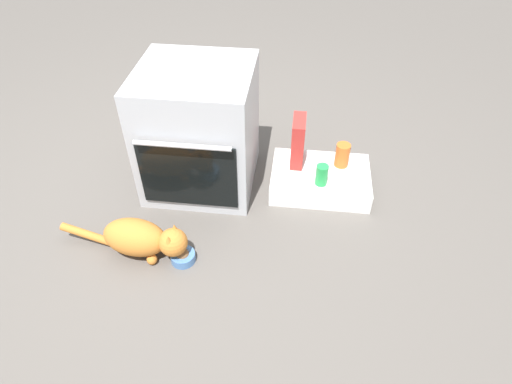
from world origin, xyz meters
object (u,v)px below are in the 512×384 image
object	(u,v)px
food_bowl	(183,256)
oven	(199,130)
sauce_jar	(342,155)
pantry_cabinet	(320,179)
soda_can	(322,175)
cereal_box	(298,141)
cat	(141,238)

from	to	relation	value
food_bowl	oven	bearing A→B (deg)	92.69
oven	sauce_jar	bearing A→B (deg)	5.77
pantry_cabinet	soda_can	distance (m)	0.16
cereal_box	sauce_jar	bearing A→B (deg)	-1.27
pantry_cabinet	soda_can	xyz separation A→B (m)	(-0.00, -0.10, 0.12)
pantry_cabinet	cat	world-z (taller)	cat
food_bowl	cereal_box	xyz separation A→B (m)	(0.51, 0.71, 0.23)
pantry_cabinet	food_bowl	world-z (taller)	pantry_cabinet
food_bowl	sauce_jar	bearing A→B (deg)	42.50
pantry_cabinet	cat	xyz separation A→B (m)	(-0.85, -0.60, 0.05)
pantry_cabinet	cat	size ratio (longest dim) A/B	0.83
oven	sauce_jar	xyz separation A→B (m)	(0.79, 0.08, -0.16)
oven	food_bowl	bearing A→B (deg)	-87.31
pantry_cabinet	soda_can	bearing A→B (deg)	-90.63
oven	cat	distance (m)	0.67
pantry_cabinet	oven	bearing A→B (deg)	-179.57
pantry_cabinet	soda_can	world-z (taller)	soda_can
food_bowl	soda_can	world-z (taller)	soda_can
soda_can	pantry_cabinet	bearing A→B (deg)	89.37
oven	pantry_cabinet	distance (m)	0.74
oven	soda_can	xyz separation A→B (m)	(0.68, -0.10, -0.17)
pantry_cabinet	soda_can	size ratio (longest dim) A/B	4.61
sauce_jar	cereal_box	distance (m)	0.26
cat	soda_can	world-z (taller)	soda_can
cereal_box	pantry_cabinet	bearing A→B (deg)	-29.47
cat	sauce_jar	distance (m)	1.18
cereal_box	soda_can	size ratio (longest dim) A/B	2.33
oven	cereal_box	distance (m)	0.55
sauce_jar	oven	bearing A→B (deg)	-174.23
oven	soda_can	size ratio (longest dim) A/B	5.74
sauce_jar	cereal_box	size ratio (longest dim) A/B	0.50
food_bowl	soda_can	size ratio (longest dim) A/B	1.00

